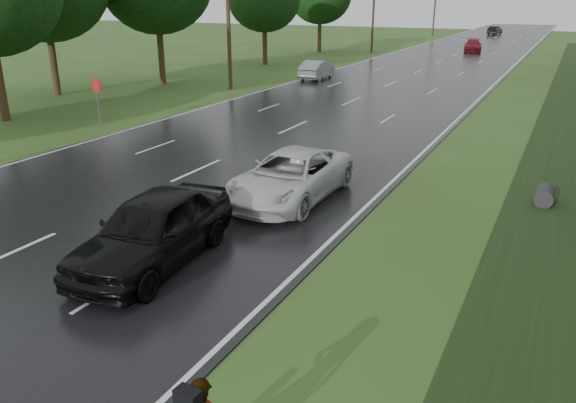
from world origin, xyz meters
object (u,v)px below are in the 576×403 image
(silver_sedan, at_px, (317,70))
(dark_sedan, at_px, (153,229))
(road_sign, at_px, (97,93))
(white_pickup, at_px, (290,176))

(silver_sedan, bearing_deg, dark_sedan, 104.05)
(road_sign, bearing_deg, dark_sedan, -41.54)
(white_pickup, xyz_separation_m, silver_sedan, (-10.20, 25.14, -0.03))
(dark_sedan, bearing_deg, road_sign, 133.23)
(road_sign, distance_m, silver_sedan, 20.14)
(white_pickup, height_order, silver_sedan, white_pickup)
(white_pickup, distance_m, silver_sedan, 27.13)
(dark_sedan, relative_size, silver_sedan, 1.16)
(road_sign, height_order, dark_sedan, road_sign)
(dark_sedan, height_order, silver_sedan, dark_sedan)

